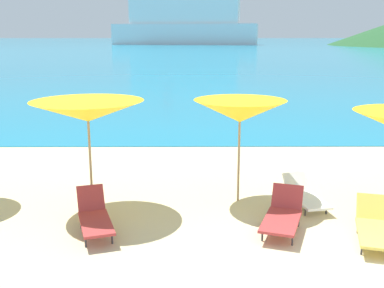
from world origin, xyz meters
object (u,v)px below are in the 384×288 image
lounge_chair_2 (283,214)px  lounge_chair_4 (305,195)px  umbrella_2 (88,111)px  lounge_chair_1 (375,226)px  lounge_chair_7 (94,216)px  cruise_ship (184,21)px  umbrella_3 (240,111)px

lounge_chair_2 → lounge_chair_4: bearing=80.1°
umbrella_2 → lounge_chair_4: size_ratio=1.59×
umbrella_2 → lounge_chair_4: 4.90m
umbrella_2 → lounge_chair_1: (5.35, -1.62, -1.81)m
lounge_chair_2 → lounge_chair_7: (-3.52, -0.06, 0.00)m
cruise_ship → lounge_chair_1: bearing=-76.6°
umbrella_2 → lounge_chair_2: umbrella_2 is taller
umbrella_3 → lounge_chair_1: bearing=-43.7°
lounge_chair_2 → lounge_chair_7: bearing=-159.4°
lounge_chair_4 → cruise_ship: (-4.18, 158.92, 7.85)m
lounge_chair_1 → lounge_chair_7: lounge_chair_7 is taller
lounge_chair_7 → lounge_chair_1: bearing=-22.7°
lounge_chair_2 → umbrella_2: bearing=-176.8°
lounge_chair_7 → cruise_ship: (0.07, 160.27, 7.76)m
umbrella_3 → cruise_ship: size_ratio=0.04×
umbrella_2 → cruise_ship: size_ratio=0.05×
umbrella_2 → lounge_chair_4: umbrella_2 is taller
lounge_chair_1 → umbrella_2: bearing=178.8°
lounge_chair_1 → lounge_chair_4: size_ratio=1.09×
umbrella_2 → umbrella_3: 3.17m
umbrella_3 → lounge_chair_2: bearing=-67.5°
umbrella_2 → umbrella_3: size_ratio=1.07×
umbrella_3 → umbrella_2: bearing=-171.0°
umbrella_3 → lounge_chair_1: size_ratio=1.36×
lounge_chair_2 → lounge_chair_4: lounge_chair_2 is taller
umbrella_2 → cruise_ship: cruise_ship is taller
lounge_chair_4 → umbrella_3: bearing=155.9°
lounge_chair_1 → lounge_chair_2: (-1.55, 0.50, 0.03)m
lounge_chair_1 → lounge_chair_2: lounge_chair_2 is taller
lounge_chair_1 → cruise_ship: bearing=107.4°
lounge_chair_4 → cruise_ship: 159.17m
lounge_chair_2 → lounge_chair_7: size_ratio=1.00×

